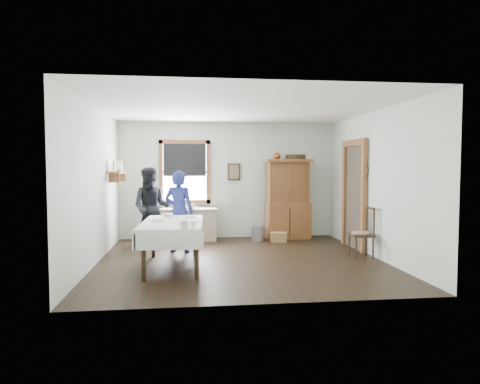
% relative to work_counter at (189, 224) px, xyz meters
% --- Properties ---
extents(room, '(5.01, 5.01, 2.70)m').
position_rel_work_counter_xyz_m(room, '(0.91, -2.18, 0.98)').
color(room, black).
rests_on(room, ground).
extents(window, '(1.18, 0.07, 1.48)m').
position_rel_work_counter_xyz_m(window, '(-0.09, 0.29, 1.26)').
color(window, white).
rests_on(window, room).
extents(doorway, '(0.09, 1.14, 2.22)m').
position_rel_work_counter_xyz_m(doorway, '(3.36, -1.33, 0.80)').
color(doorway, '#40382D').
rests_on(doorway, room).
extents(wall_shelf, '(0.24, 1.00, 0.44)m').
position_rel_work_counter_xyz_m(wall_shelf, '(-1.46, -0.64, 1.21)').
color(wall_shelf, brown).
rests_on(wall_shelf, room).
extents(framed_picture, '(0.30, 0.04, 0.40)m').
position_rel_work_counter_xyz_m(framed_picture, '(1.06, 0.28, 1.18)').
color(framed_picture, '#352412').
rests_on(framed_picture, room).
extents(rug_beater, '(0.01, 0.27, 0.27)m').
position_rel_work_counter_xyz_m(rug_beater, '(3.36, -1.88, 1.35)').
color(rug_beater, black).
rests_on(rug_beater, room).
extents(work_counter, '(1.31, 0.57, 0.73)m').
position_rel_work_counter_xyz_m(work_counter, '(0.00, 0.00, 0.00)').
color(work_counter, '#C8B28B').
rests_on(work_counter, room).
extents(china_hutch, '(1.12, 0.60, 1.84)m').
position_rel_work_counter_xyz_m(china_hutch, '(2.28, -0.01, 0.56)').
color(china_hutch, brown).
rests_on(china_hutch, room).
extents(dining_table, '(1.09, 1.96, 0.77)m').
position_rel_work_counter_xyz_m(dining_table, '(-0.28, -2.61, 0.02)').
color(dining_table, white).
rests_on(dining_table, room).
extents(spindle_chair, '(0.46, 0.46, 0.94)m').
position_rel_work_counter_xyz_m(spindle_chair, '(3.13, -2.26, 0.10)').
color(spindle_chair, '#352412').
rests_on(spindle_chair, room).
extents(pail, '(0.38, 0.38, 0.33)m').
position_rel_work_counter_xyz_m(pail, '(1.55, -0.23, -0.20)').
color(pail, gray).
rests_on(pail, room).
extents(wicker_basket, '(0.38, 0.29, 0.21)m').
position_rel_work_counter_xyz_m(wicker_basket, '(1.97, -0.44, -0.26)').
color(wicker_basket, '#AE7E4E').
rests_on(wicker_basket, room).
extents(woman_blue, '(0.63, 0.52, 1.48)m').
position_rel_work_counter_xyz_m(woman_blue, '(-0.19, -1.34, 0.37)').
color(woman_blue, navy).
rests_on(woman_blue, room).
extents(figure_dark, '(0.83, 0.69, 1.54)m').
position_rel_work_counter_xyz_m(figure_dark, '(-0.78, -0.72, 0.40)').
color(figure_dark, black).
rests_on(figure_dark, room).
extents(table_cup_a, '(0.16, 0.16, 0.11)m').
position_rel_work_counter_xyz_m(table_cup_a, '(-0.07, -3.44, 0.45)').
color(table_cup_a, white).
rests_on(table_cup_a, dining_table).
extents(table_cup_b, '(0.10, 0.10, 0.09)m').
position_rel_work_counter_xyz_m(table_cup_b, '(0.06, -3.33, 0.44)').
color(table_cup_b, white).
rests_on(table_cup_b, dining_table).
extents(table_bowl, '(0.26, 0.26, 0.05)m').
position_rel_work_counter_xyz_m(table_bowl, '(-0.39, -1.83, 0.43)').
color(table_bowl, white).
rests_on(table_bowl, dining_table).
extents(counter_book, '(0.25, 0.27, 0.02)m').
position_rel_work_counter_xyz_m(counter_book, '(0.04, -0.02, 0.38)').
color(counter_book, brown).
rests_on(counter_book, work_counter).
extents(counter_bowl, '(0.20, 0.20, 0.06)m').
position_rel_work_counter_xyz_m(counter_bowl, '(-0.04, -0.07, 0.40)').
color(counter_bowl, white).
rests_on(counter_bowl, work_counter).
extents(shelf_bowl, '(0.22, 0.22, 0.05)m').
position_rel_work_counter_xyz_m(shelf_bowl, '(-1.46, -0.63, 1.23)').
color(shelf_bowl, white).
rests_on(shelf_bowl, wall_shelf).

